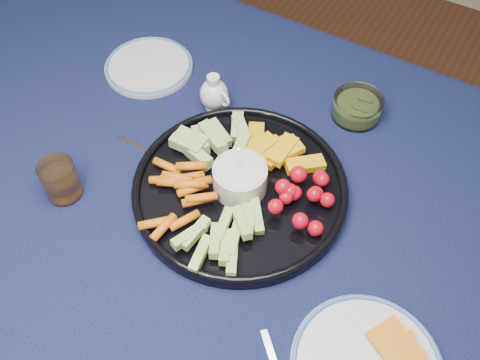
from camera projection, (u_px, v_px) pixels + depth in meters
The scene contains 7 objects.
dining_table at pixel (212, 212), 1.08m from camera, with size 1.67×1.07×0.75m.
crudite_platter at pixel (239, 184), 0.99m from camera, with size 0.40×0.40×0.13m.
creamer_pitcher at pixel (214, 94), 1.11m from camera, with size 0.08×0.06×0.08m.
pickle_bowl at pixel (357, 108), 1.11m from camera, with size 0.10×0.10×0.05m.
juice_tumbler at pixel (61, 181), 0.98m from camera, with size 0.07×0.07×0.08m.
fork_left at pixel (155, 153), 1.06m from camera, with size 0.15×0.02×0.00m.
side_plate_extra at pixel (149, 66), 1.21m from camera, with size 0.20×0.20×0.02m.
Camera 1 is at (0.36, -0.49, 1.56)m, focal length 40.00 mm.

